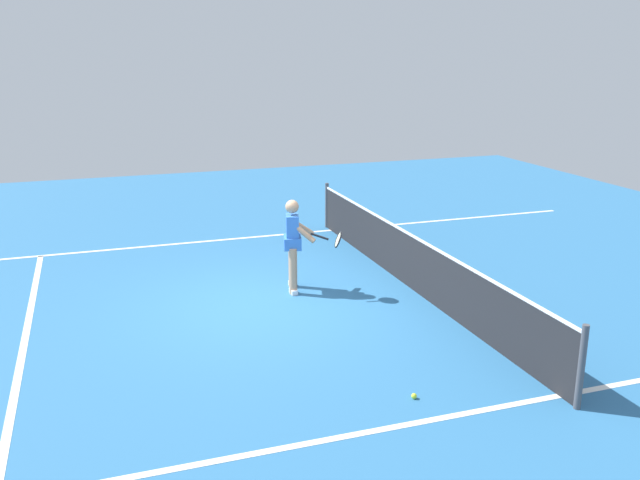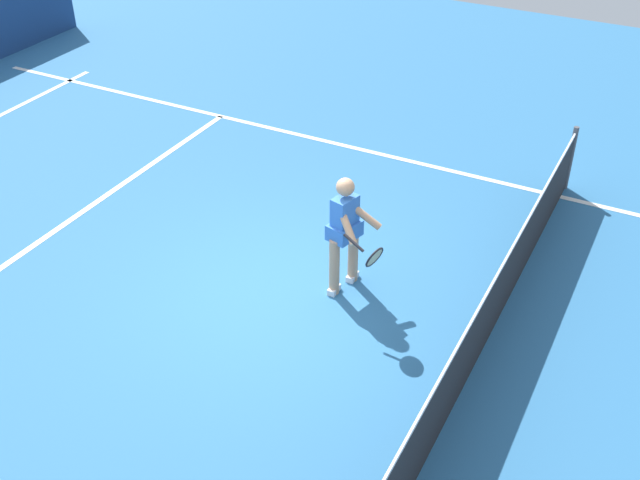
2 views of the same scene
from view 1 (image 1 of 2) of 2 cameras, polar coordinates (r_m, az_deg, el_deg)
ground_plane at (r=10.83m, az=-4.92°, el=-5.47°), size 24.70×24.70×0.00m
service_line_marking at (r=10.62m, az=-23.45°, el=-7.20°), size 7.92×0.10×0.01m
sideline_left_marking at (r=14.52m, az=-8.72°, el=-0.03°), size 0.10×17.00×0.01m
sideline_right_marking at (r=7.43m, az=2.83°, el=-16.02°), size 0.10×17.00×0.01m
court_net at (r=11.52m, az=7.63°, el=-1.73°), size 8.60×0.08×1.02m
tennis_player at (r=11.19m, az=-2.17°, el=-0.14°), size 0.93×0.89×1.55m
tennis_ball_near at (r=8.15m, az=7.90°, el=-12.85°), size 0.07×0.07×0.07m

